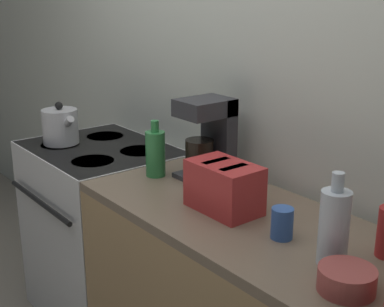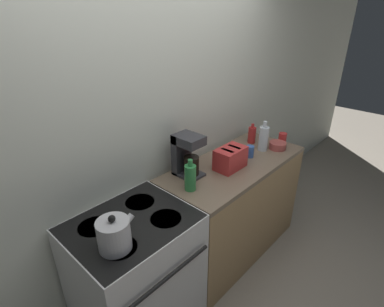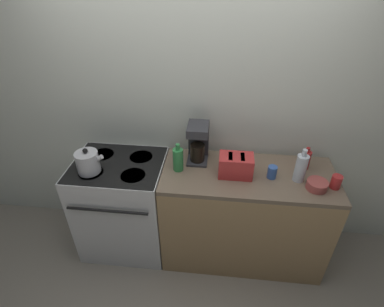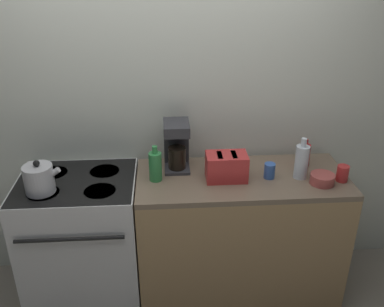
{
  "view_description": "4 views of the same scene",
  "coord_description": "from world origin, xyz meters",
  "px_view_note": "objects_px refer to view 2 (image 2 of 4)",
  "views": [
    {
      "loc": [
        1.69,
        -0.9,
        1.69
      ],
      "look_at": [
        0.1,
        0.35,
        1.06
      ],
      "focal_mm": 50.0,
      "sensor_mm": 36.0,
      "label": 1
    },
    {
      "loc": [
        -1.4,
        -0.95,
        2.11
      ],
      "look_at": [
        0.02,
        0.36,
        1.16
      ],
      "focal_mm": 28.0,
      "sensor_mm": 36.0,
      "label": 2
    },
    {
      "loc": [
        0.25,
        -1.61,
        2.39
      ],
      "look_at": [
        0.03,
        0.34,
        1.06
      ],
      "focal_mm": 28.0,
      "sensor_mm": 36.0,
      "label": 3
    },
    {
      "loc": [
        -0.01,
        -2.11,
        2.29
      ],
      "look_at": [
        0.16,
        0.31,
        1.11
      ],
      "focal_mm": 40.0,
      "sensor_mm": 36.0,
      "label": 4
    }
  ],
  "objects_px": {
    "kettle": "(114,234)",
    "bowl": "(278,145)",
    "bottle_red": "(252,135)",
    "toaster": "(230,158)",
    "stove": "(137,276)",
    "bottle_clear": "(263,138)",
    "bottle_green": "(190,177)",
    "cup_red": "(282,138)",
    "cup_blue": "(250,151)",
    "coffee_maker": "(186,154)"
  },
  "relations": [
    {
      "from": "bottle_red",
      "to": "stove",
      "type": "bearing_deg",
      "value": -175.51
    },
    {
      "from": "kettle",
      "to": "bowl",
      "type": "relative_size",
      "value": 1.47
    },
    {
      "from": "coffee_maker",
      "to": "stove",
      "type": "bearing_deg",
      "value": -166.53
    },
    {
      "from": "kettle",
      "to": "bottle_red",
      "type": "relative_size",
      "value": 1.18
    },
    {
      "from": "stove",
      "to": "bottle_green",
      "type": "distance_m",
      "value": 0.76
    },
    {
      "from": "bottle_clear",
      "to": "cup_blue",
      "type": "height_order",
      "value": "bottle_clear"
    },
    {
      "from": "bottle_green",
      "to": "toaster",
      "type": "bearing_deg",
      "value": -2.3
    },
    {
      "from": "cup_red",
      "to": "bowl",
      "type": "height_order",
      "value": "cup_red"
    },
    {
      "from": "kettle",
      "to": "toaster",
      "type": "relative_size",
      "value": 0.86
    },
    {
      "from": "bottle_clear",
      "to": "bottle_red",
      "type": "bearing_deg",
      "value": 65.76
    },
    {
      "from": "bottle_red",
      "to": "kettle",
      "type": "bearing_deg",
      "value": -172.18
    },
    {
      "from": "stove",
      "to": "bottle_red",
      "type": "distance_m",
      "value": 1.62
    },
    {
      "from": "toaster",
      "to": "stove",
      "type": "bearing_deg",
      "value": 178.05
    },
    {
      "from": "stove",
      "to": "cup_red",
      "type": "height_order",
      "value": "cup_red"
    },
    {
      "from": "bottle_green",
      "to": "cup_red",
      "type": "distance_m",
      "value": 1.19
    },
    {
      "from": "bottle_red",
      "to": "toaster",
      "type": "bearing_deg",
      "value": -164.65
    },
    {
      "from": "bottle_clear",
      "to": "bowl",
      "type": "height_order",
      "value": "bottle_clear"
    },
    {
      "from": "coffee_maker",
      "to": "cup_red",
      "type": "bearing_deg",
      "value": -14.3
    },
    {
      "from": "stove",
      "to": "cup_blue",
      "type": "xyz_separation_m",
      "value": [
        1.25,
        -0.04,
        0.51
      ]
    },
    {
      "from": "stove",
      "to": "bottle_red",
      "type": "relative_size",
      "value": 4.91
    },
    {
      "from": "bottle_clear",
      "to": "cup_blue",
      "type": "bearing_deg",
      "value": 177.33
    },
    {
      "from": "stove",
      "to": "bowl",
      "type": "xyz_separation_m",
      "value": [
        1.56,
        -0.13,
        0.49
      ]
    },
    {
      "from": "bottle_green",
      "to": "cup_blue",
      "type": "bearing_deg",
      "value": -1.78
    },
    {
      "from": "bottle_clear",
      "to": "bottle_red",
      "type": "height_order",
      "value": "bottle_clear"
    },
    {
      "from": "kettle",
      "to": "bottle_red",
      "type": "xyz_separation_m",
      "value": [
        1.7,
        0.23,
        -0.01
      ]
    },
    {
      "from": "toaster",
      "to": "cup_blue",
      "type": "height_order",
      "value": "toaster"
    },
    {
      "from": "bottle_red",
      "to": "bottle_clear",
      "type": "bearing_deg",
      "value": -114.24
    },
    {
      "from": "stove",
      "to": "bottle_clear",
      "type": "xyz_separation_m",
      "value": [
        1.45,
        -0.05,
        0.57
      ]
    },
    {
      "from": "cup_blue",
      "to": "bowl",
      "type": "distance_m",
      "value": 0.33
    },
    {
      "from": "bowl",
      "to": "bottle_clear",
      "type": "bearing_deg",
      "value": 142.74
    },
    {
      "from": "bottle_red",
      "to": "cup_blue",
      "type": "relative_size",
      "value": 1.88
    },
    {
      "from": "coffee_maker",
      "to": "bowl",
      "type": "bearing_deg",
      "value": -17.88
    },
    {
      "from": "toaster",
      "to": "bottle_green",
      "type": "relative_size",
      "value": 1.1
    },
    {
      "from": "bowl",
      "to": "kettle",
      "type": "bearing_deg",
      "value": 179.33
    },
    {
      "from": "coffee_maker",
      "to": "bowl",
      "type": "relative_size",
      "value": 2.18
    },
    {
      "from": "cup_red",
      "to": "bowl",
      "type": "relative_size",
      "value": 0.69
    },
    {
      "from": "cup_red",
      "to": "toaster",
      "type": "bearing_deg",
      "value": 174.1
    },
    {
      "from": "bottle_red",
      "to": "bowl",
      "type": "relative_size",
      "value": 1.25
    },
    {
      "from": "kettle",
      "to": "bottle_red",
      "type": "distance_m",
      "value": 1.72
    },
    {
      "from": "kettle",
      "to": "bottle_clear",
      "type": "xyz_separation_m",
      "value": [
        1.63,
        0.07,
        0.03
      ]
    },
    {
      "from": "bottle_red",
      "to": "coffee_maker",
      "type": "bearing_deg",
      "value": 177.5
    },
    {
      "from": "coffee_maker",
      "to": "bottle_red",
      "type": "bearing_deg",
      "value": -2.5
    },
    {
      "from": "kettle",
      "to": "bottle_red",
      "type": "bearing_deg",
      "value": 7.82
    },
    {
      "from": "kettle",
      "to": "bottle_clear",
      "type": "bearing_deg",
      "value": 2.38
    },
    {
      "from": "stove",
      "to": "cup_red",
      "type": "relative_size",
      "value": 8.88
    },
    {
      "from": "cup_blue",
      "to": "bottle_red",
      "type": "bearing_deg",
      "value": 29.74
    },
    {
      "from": "cup_blue",
      "to": "cup_red",
      "type": "bearing_deg",
      "value": -8.93
    },
    {
      "from": "bottle_clear",
      "to": "cup_blue",
      "type": "relative_size",
      "value": 2.73
    },
    {
      "from": "kettle",
      "to": "coffee_maker",
      "type": "relative_size",
      "value": 0.68
    },
    {
      "from": "coffee_maker",
      "to": "toaster",
      "type": "bearing_deg",
      "value": -31.54
    }
  ]
}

